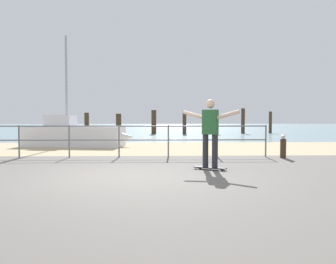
{
  "coord_description": "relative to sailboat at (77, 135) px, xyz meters",
  "views": [
    {
      "loc": [
        0.73,
        -7.12,
        1.3
      ],
      "look_at": [
        1.0,
        2.0,
        0.9
      ],
      "focal_mm": 35.95,
      "sensor_mm": 36.0,
      "label": 1
    }
  ],
  "objects": [
    {
      "name": "ground_plane",
      "position": [
        2.88,
        -8.88,
        -0.52
      ],
      "size": [
        24.0,
        10.0,
        0.04
      ],
      "primitive_type": "cube",
      "color": "#605B56",
      "rests_on": "ground"
    },
    {
      "name": "beach_strip",
      "position": [
        2.88,
        -0.88,
        -0.52
      ],
      "size": [
        24.0,
        6.0,
        0.04
      ],
      "primitive_type": "cube",
      "color": "tan",
      "rests_on": "ground"
    },
    {
      "name": "sea_surface",
      "position": [
        2.88,
        27.12,
        -0.52
      ],
      "size": [
        72.0,
        50.0,
        0.04
      ],
      "primitive_type": "cube",
      "color": "#75939E",
      "rests_on": "ground"
    },
    {
      "name": "railing_fence",
      "position": [
        1.57,
        -4.28,
        0.18
      ],
      "size": [
        11.07,
        0.05,
        1.05
      ],
      "color": "slate",
      "rests_on": "ground"
    },
    {
      "name": "sailboat",
      "position": [
        0.0,
        0.0,
        0.0
      ],
      "size": [
        5.06,
        2.07,
        4.89
      ],
      "color": "silver",
      "rests_on": "ground"
    },
    {
      "name": "skateboard",
      "position": [
        4.87,
        -6.89,
        -0.45
      ],
      "size": [
        0.8,
        0.56,
        0.08
      ],
      "color": "black",
      "rests_on": "ground"
    },
    {
      "name": "skateboarder",
      "position": [
        4.87,
        -6.89,
        0.5
      ],
      "size": [
        1.31,
        0.77,
        1.65
      ],
      "color": "#26262B",
      "rests_on": "skateboard"
    },
    {
      "name": "bollard_short",
      "position": [
        7.54,
        -4.57,
        -0.21
      ],
      "size": [
        0.18,
        0.18,
        0.62
      ],
      "primitive_type": "cylinder",
      "color": "#422D1E",
      "rests_on": "ground"
    },
    {
      "name": "seagull",
      "position": [
        7.55,
        -4.56,
        0.18
      ],
      "size": [
        0.26,
        0.46,
        0.18
      ],
      "color": "white",
      "rests_on": "bollard_short"
    },
    {
      "name": "groyne_post_0",
      "position": [
        -1.44,
        8.88,
        0.3
      ],
      "size": [
        0.32,
        0.32,
        1.63
      ],
      "primitive_type": "cylinder",
      "color": "#422D1E",
      "rests_on": "ground"
    },
    {
      "name": "groyne_post_1",
      "position": [
        0.92,
        7.94,
        0.25
      ],
      "size": [
        0.36,
        0.36,
        1.55
      ],
      "primitive_type": "cylinder",
      "color": "#422D1E",
      "rests_on": "ground"
    },
    {
      "name": "groyne_post_2",
      "position": [
        3.28,
        11.18,
        0.41
      ],
      "size": [
        0.38,
        0.38,
        1.87
      ],
      "primitive_type": "cylinder",
      "color": "#422D1E",
      "rests_on": "ground"
    },
    {
      "name": "groyne_post_3",
      "position": [
        5.63,
        10.76,
        0.39
      ],
      "size": [
        0.29,
        0.29,
        1.82
      ],
      "primitive_type": "cylinder",
      "color": "#422D1E",
      "rests_on": "ground"
    },
    {
      "name": "groyne_post_4",
      "position": [
        7.99,
        10.48,
        0.3
      ],
      "size": [
        0.35,
        0.35,
        1.64
      ],
      "primitive_type": "cylinder",
      "color": "#422D1E",
      "rests_on": "ground"
    },
    {
      "name": "groyne_post_5",
      "position": [
        10.34,
        11.46,
        0.49
      ],
      "size": [
        0.29,
        0.29,
        2.01
      ],
      "primitive_type": "cylinder",
      "color": "#422D1E",
      "rests_on": "ground"
    },
    {
      "name": "groyne_post_6",
      "position": [
        12.7,
        11.94,
        0.37
      ],
      "size": [
        0.24,
        0.24,
        1.78
      ],
      "primitive_type": "cylinder",
      "color": "#422D1E",
      "rests_on": "ground"
    }
  ]
}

